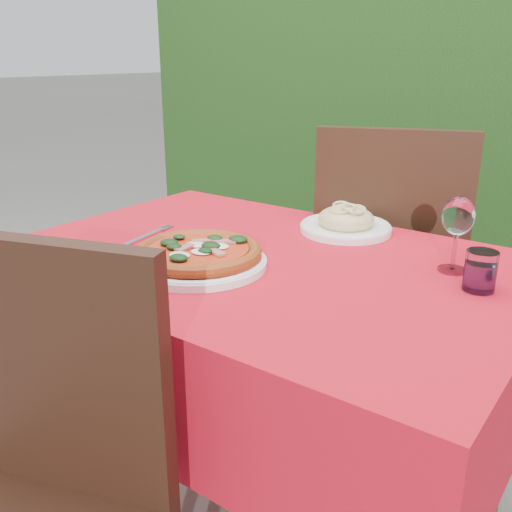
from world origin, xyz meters
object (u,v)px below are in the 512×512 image
Objects in this scene: pasta_plate at (346,223)px; water_glass at (480,273)px; chair_near at (27,492)px; wine_glass at (458,219)px; pizza_plate at (198,256)px; chair_far at (388,259)px; fork at (144,237)px.

pasta_plate is 2.93× the size of water_glass.
water_glass is (0.47, 0.78, 0.25)m from chair_near.
pizza_plate is at bearing -146.57° from wine_glass.
wine_glass is at bearing 107.05° from chair_far.
pasta_plate is at bearing 72.23° from pizza_plate.
chair_near is at bearing -79.97° from pizza_plate.
pizza_plate is at bearing 57.56° from chair_far.
fork is (-0.36, 0.62, 0.21)m from chair_near.
chair_near is 3.73× the size of pasta_plate.
fork is (-0.42, -0.67, 0.17)m from chair_far.
water_glass is 0.14m from wine_glass.
water_glass is 0.85m from fork.
water_glass is (0.57, 0.24, 0.01)m from pizza_plate.
fork is at bearing -168.95° from water_glass.
chair_near reaches higher than pizza_plate.
chair_far is at bearing 129.04° from water_glass.
wine_glass is (0.33, -0.43, 0.29)m from chair_far.
chair_far is 5.81× the size of wine_glass.
fork is (-0.41, -0.37, -0.02)m from pasta_plate.
fork is at bearing 101.97° from chair_near.
water_glass is at bearing 23.09° from pizza_plate.
pizza_plate is (-0.10, 0.54, 0.24)m from chair_near.
fork is at bearing 163.42° from pizza_plate.
chair_near reaches higher than wine_glass.
pizza_plate reaches higher than fork.
chair_far is 0.61m from wine_glass.
pasta_plate is (0.05, 0.99, 0.23)m from chair_near.
pizza_plate is 2.18× the size of wine_glass.
fork is at bearing -162.17° from wine_glass.
chair_far is 2.67× the size of pizza_plate.
chair_far is 0.81m from fork.
pasta_plate is 0.38m from wine_glass.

